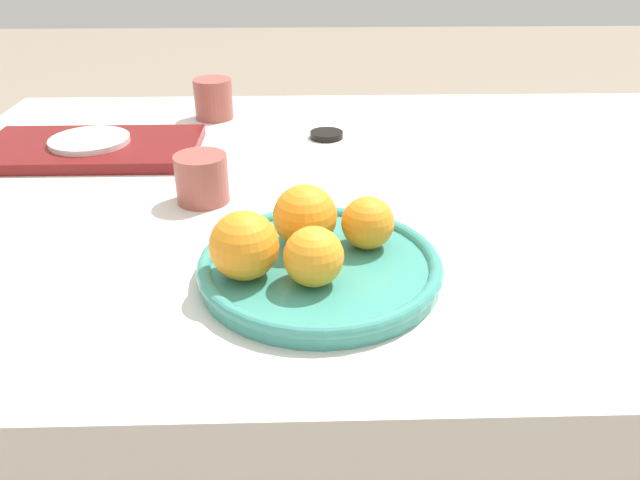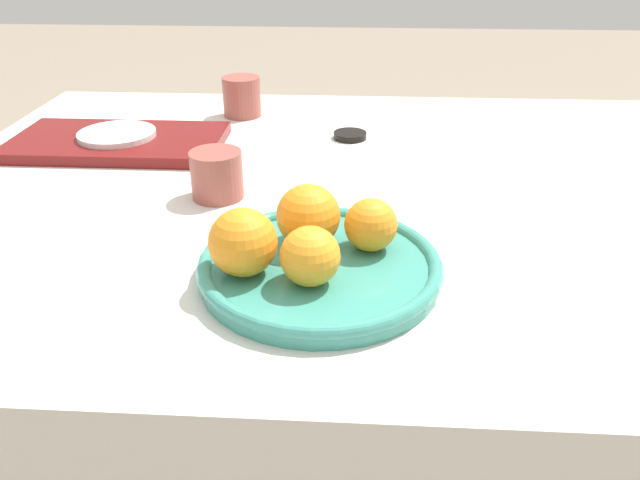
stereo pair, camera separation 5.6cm
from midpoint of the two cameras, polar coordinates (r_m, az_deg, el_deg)
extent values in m
cube|color=silver|center=(1.20, 8.64, -11.81)|extent=(1.58, 1.04, 0.75)
cylinder|color=teal|center=(0.74, 2.17, -2.80)|extent=(0.28, 0.28, 0.02)
torus|color=teal|center=(0.74, 2.18, -2.17)|extent=(0.29, 0.29, 0.02)
sphere|color=orange|center=(0.68, 1.44, -1.55)|extent=(0.07, 0.07, 0.07)
sphere|color=orange|center=(0.76, 1.04, 2.17)|extent=(0.08, 0.08, 0.08)
sphere|color=orange|center=(0.76, 6.79, 1.34)|extent=(0.06, 0.06, 0.06)
sphere|color=orange|center=(0.70, -4.79, -0.26)|extent=(0.08, 0.08, 0.08)
cube|color=maroon|center=(1.20, -16.71, 8.55)|extent=(0.38, 0.21, 0.02)
cylinder|color=silver|center=(1.20, -16.81, 9.23)|extent=(0.14, 0.14, 0.01)
cylinder|color=#9E4C42|center=(1.34, -5.95, 12.89)|extent=(0.08, 0.08, 0.08)
cylinder|color=#9E4C42|center=(0.94, -7.75, 5.90)|extent=(0.08, 0.08, 0.07)
cylinder|color=black|center=(1.20, 4.11, 9.51)|extent=(0.06, 0.06, 0.01)
camera|label=1|loc=(0.03, -87.77, 1.20)|focal=35.00mm
camera|label=2|loc=(0.03, 92.23, -1.20)|focal=35.00mm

